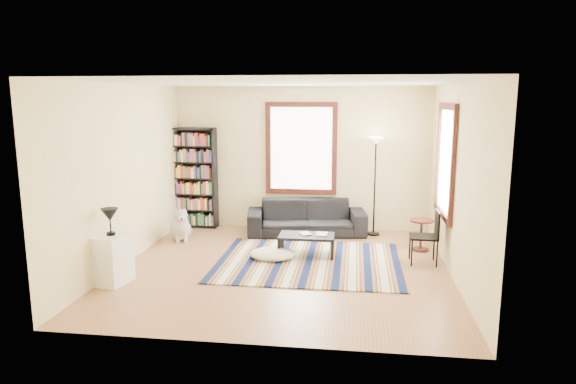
# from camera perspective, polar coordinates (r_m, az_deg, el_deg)

# --- Properties ---
(floor) EXTENTS (5.00, 5.00, 0.10)m
(floor) POSITION_cam_1_polar(r_m,az_deg,el_deg) (8.00, -0.47, -8.78)
(floor) COLOR #A3724A
(floor) RESTS_ON ground
(ceiling) EXTENTS (5.00, 5.00, 0.10)m
(ceiling) POSITION_cam_1_polar(r_m,az_deg,el_deg) (7.56, -0.51, 12.46)
(ceiling) COLOR white
(ceiling) RESTS_ON floor
(wall_back) EXTENTS (5.00, 0.10, 2.80)m
(wall_back) POSITION_cam_1_polar(r_m,az_deg,el_deg) (10.15, 1.51, 3.77)
(wall_back) COLOR beige
(wall_back) RESTS_ON floor
(wall_front) EXTENTS (5.00, 0.10, 2.80)m
(wall_front) POSITION_cam_1_polar(r_m,az_deg,el_deg) (5.18, -4.41, -2.86)
(wall_front) COLOR beige
(wall_front) RESTS_ON floor
(wall_left) EXTENTS (0.10, 5.00, 2.80)m
(wall_left) POSITION_cam_1_polar(r_m,az_deg,el_deg) (8.39, -18.03, 1.81)
(wall_left) COLOR beige
(wall_left) RESTS_ON floor
(wall_right) EXTENTS (0.10, 5.00, 2.80)m
(wall_right) POSITION_cam_1_polar(r_m,az_deg,el_deg) (7.72, 18.61, 1.06)
(wall_right) COLOR beige
(wall_right) RESTS_ON floor
(window_back) EXTENTS (1.20, 0.06, 1.60)m
(window_back) POSITION_cam_1_polar(r_m,az_deg,el_deg) (10.05, 1.47, 4.84)
(window_back) COLOR white
(window_back) RESTS_ON wall_back
(window_right) EXTENTS (0.06, 1.20, 1.60)m
(window_right) POSITION_cam_1_polar(r_m,az_deg,el_deg) (8.46, 17.14, 3.30)
(window_right) COLOR white
(window_right) RESTS_ON wall_right
(rug) EXTENTS (2.94, 2.35, 0.02)m
(rug) POSITION_cam_1_polar(r_m,az_deg,el_deg) (8.25, 2.32, -7.75)
(rug) COLOR #0C1840
(rug) RESTS_ON floor
(sofa) EXTENTS (1.22, 2.34, 0.65)m
(sofa) POSITION_cam_1_polar(r_m,az_deg,el_deg) (9.84, 2.04, -2.82)
(sofa) COLOR black
(sofa) RESTS_ON floor
(bookshelf) EXTENTS (0.90, 0.30, 2.00)m
(bookshelf) POSITION_cam_1_polar(r_m,az_deg,el_deg) (10.43, -10.38, 1.55)
(bookshelf) COLOR black
(bookshelf) RESTS_ON floor
(coffee_table) EXTENTS (1.01, 0.74, 0.36)m
(coffee_table) POSITION_cam_1_polar(r_m,az_deg,el_deg) (8.52, 2.08, -5.95)
(coffee_table) COLOR black
(coffee_table) RESTS_ON floor
(book_a) EXTENTS (0.27, 0.24, 0.02)m
(book_a) POSITION_cam_1_polar(r_m,az_deg,el_deg) (8.48, 1.41, -4.70)
(book_a) COLOR beige
(book_a) RESTS_ON coffee_table
(book_b) EXTENTS (0.21, 0.27, 0.02)m
(book_b) POSITION_cam_1_polar(r_m,az_deg,el_deg) (8.50, 3.13, -4.66)
(book_b) COLOR beige
(book_b) RESTS_ON coffee_table
(floor_cushion) EXTENTS (0.90, 0.80, 0.19)m
(floor_cushion) POSITION_cam_1_polar(r_m,az_deg,el_deg) (8.36, -1.73, -6.91)
(floor_cushion) COLOR white
(floor_cushion) RESTS_ON floor
(floor_lamp) EXTENTS (0.39, 0.39, 1.86)m
(floor_lamp) POSITION_cam_1_polar(r_m,az_deg,el_deg) (9.78, 9.61, 0.57)
(floor_lamp) COLOR black
(floor_lamp) RESTS_ON floor
(side_table) EXTENTS (0.49, 0.49, 0.54)m
(side_table) POSITION_cam_1_polar(r_m,az_deg,el_deg) (9.09, 14.56, -4.65)
(side_table) COLOR #411910
(side_table) RESTS_ON floor
(folding_chair) EXTENTS (0.43, 0.41, 0.86)m
(folding_chair) POSITION_cam_1_polar(r_m,az_deg,el_deg) (8.36, 14.85, -4.84)
(folding_chair) COLOR black
(folding_chair) RESTS_ON floor
(white_cabinet) EXTENTS (0.46, 0.56, 0.70)m
(white_cabinet) POSITION_cam_1_polar(r_m,az_deg,el_deg) (7.68, -18.91, -7.07)
(white_cabinet) COLOR white
(white_cabinet) RESTS_ON floor
(table_lamp) EXTENTS (0.31, 0.31, 0.38)m
(table_lamp) POSITION_cam_1_polar(r_m,az_deg,el_deg) (7.54, -19.15, -3.15)
(table_lamp) COLOR black
(table_lamp) RESTS_ON white_cabinet
(dog) EXTENTS (0.66, 0.74, 0.61)m
(dog) POSITION_cam_1_polar(r_m,az_deg,el_deg) (9.62, -11.90, -3.46)
(dog) COLOR silver
(dog) RESTS_ON floor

